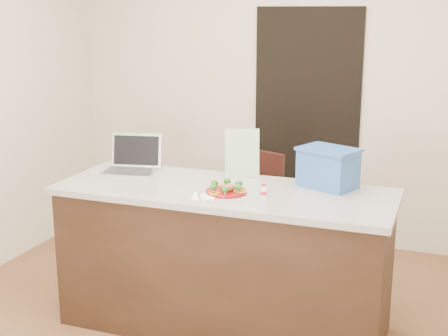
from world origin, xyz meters
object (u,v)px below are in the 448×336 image
at_px(plate, 226,191).
at_px(laptop, 132,161).
at_px(blue_box, 328,167).
at_px(napkin, 204,196).
at_px(chair, 257,205).
at_px(yogurt_bottle, 264,192).
at_px(island, 224,259).

bearing_deg(plate, laptop, 161.07).
bearing_deg(blue_box, plate, -125.64).
bearing_deg(blue_box, napkin, -121.94).
bearing_deg(chair, napkin, -67.57).
xyz_separation_m(laptop, chair, (0.65, 0.74, -0.45)).
distance_m(napkin, laptop, 0.78).
bearing_deg(blue_box, laptop, -154.45).
bearing_deg(laptop, blue_box, -8.83).
height_order(plate, yogurt_bottle, yogurt_bottle).
height_order(laptop, blue_box, blue_box).
relative_size(plate, chair, 0.26).
xyz_separation_m(napkin, laptop, (-0.67, 0.38, 0.06)).
bearing_deg(island, yogurt_bottle, -16.76).
distance_m(island, napkin, 0.50).
bearing_deg(island, laptop, 166.01).
relative_size(island, yogurt_bottle, 27.04).
distance_m(blue_box, chair, 1.07).
bearing_deg(plate, island, 118.50).
bearing_deg(laptop, napkin, -41.45).
relative_size(napkin, chair, 0.14).
bearing_deg(napkin, laptop, 150.48).
bearing_deg(island, napkin, -103.76).
relative_size(laptop, chair, 0.41).
height_order(laptop, chair, laptop).
bearing_deg(yogurt_bottle, plate, 179.96).
distance_m(yogurt_bottle, chair, 1.14).
distance_m(yogurt_bottle, blue_box, 0.46).
distance_m(island, yogurt_bottle, 0.57).
xyz_separation_m(yogurt_bottle, laptop, (-1.00, 0.26, 0.03)).
distance_m(napkin, yogurt_bottle, 0.35).
distance_m(plate, yogurt_bottle, 0.23).
bearing_deg(laptop, chair, 36.66).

